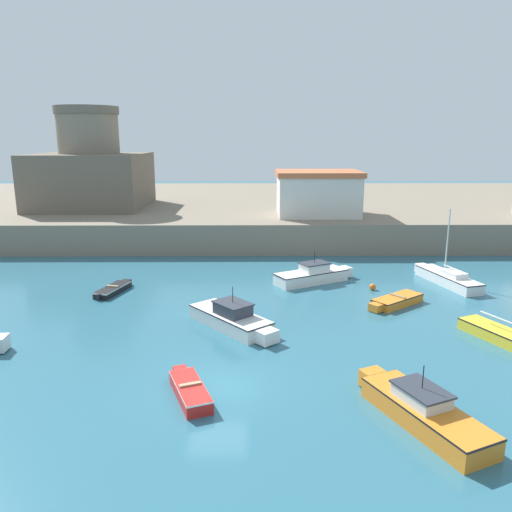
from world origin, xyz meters
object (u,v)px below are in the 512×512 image
(dinghy_orange_0, at_px, (396,301))
(dinghy_red_2, at_px, (190,390))
(harbor_shed_mid_row, at_px, (318,193))
(motorboat_white_7, at_px, (313,275))
(sailboat_white_6, at_px, (447,278))
(motorboat_white_5, at_px, (232,318))
(motorboat_orange_1, at_px, (422,409))
(mooring_buoy, at_px, (373,287))
(fortress, at_px, (91,172))
(dinghy_black_3, at_px, (113,289))

(dinghy_orange_0, height_order, dinghy_red_2, dinghy_red_2)
(harbor_shed_mid_row, bearing_deg, dinghy_orange_0, -82.31)
(motorboat_white_7, bearing_deg, sailboat_white_6, -3.31)
(motorboat_white_5, xyz_separation_m, harbor_shed_mid_row, (7.60, 22.95, 4.42))
(motorboat_orange_1, xyz_separation_m, mooring_buoy, (2.09, 16.43, -0.30))
(mooring_buoy, bearing_deg, dinghy_orange_0, -77.35)
(harbor_shed_mid_row, bearing_deg, sailboat_white_6, -62.67)
(dinghy_orange_0, xyz_separation_m, harbor_shed_mid_row, (-2.60, 19.25, 4.66))
(sailboat_white_6, xyz_separation_m, motorboat_white_7, (-9.60, 0.56, 0.08))
(motorboat_orange_1, relative_size, sailboat_white_6, 0.94)
(fortress, bearing_deg, harbor_shed_mid_row, -14.12)
(fortress, bearing_deg, motorboat_white_5, -60.49)
(dinghy_black_3, distance_m, sailboat_white_6, 23.60)
(mooring_buoy, bearing_deg, sailboat_white_6, 13.64)
(sailboat_white_6, height_order, fortress, fortress)
(motorboat_orange_1, distance_m, dinghy_red_2, 9.07)
(motorboat_orange_1, xyz_separation_m, motorboat_white_7, (-1.81, 18.37, 0.02))
(dinghy_red_2, xyz_separation_m, harbor_shed_mid_row, (9.06, 30.52, 4.65))
(dinghy_red_2, relative_size, sailboat_white_6, 0.56)
(mooring_buoy, xyz_separation_m, harbor_shed_mid_row, (-1.88, 16.05, 4.74))
(motorboat_orange_1, bearing_deg, fortress, 121.70)
(sailboat_white_6, distance_m, mooring_buoy, 5.87)
(mooring_buoy, distance_m, harbor_shed_mid_row, 16.84)
(sailboat_white_6, distance_m, harbor_shed_mid_row, 17.11)
(dinghy_red_2, relative_size, mooring_buoy, 8.22)
(dinghy_black_3, relative_size, motorboat_white_7, 0.63)
(fortress, relative_size, harbor_shed_mid_row, 1.42)
(motorboat_orange_1, relative_size, motorboat_white_5, 1.09)
(motorboat_white_7, bearing_deg, motorboat_white_5, -122.25)
(dinghy_black_3, distance_m, motorboat_white_7, 14.13)
(dinghy_orange_0, bearing_deg, mooring_buoy, 102.65)
(dinghy_black_3, bearing_deg, harbor_shed_mid_row, 45.86)
(motorboat_white_5, height_order, sailboat_white_6, sailboat_white_6)
(motorboat_white_5, distance_m, fortress, 33.84)
(dinghy_orange_0, height_order, mooring_buoy, dinghy_orange_0)
(motorboat_white_5, bearing_deg, sailboat_white_6, 28.62)
(dinghy_black_3, bearing_deg, motorboat_white_5, -37.89)
(dinghy_red_2, relative_size, motorboat_white_5, 0.65)
(fortress, bearing_deg, dinghy_black_3, -70.31)
(mooring_buoy, distance_m, fortress, 34.61)
(sailboat_white_6, xyz_separation_m, fortress, (-31.58, 20.70, 6.11))
(dinghy_orange_0, bearing_deg, dinghy_black_3, 171.39)
(motorboat_white_7, distance_m, harbor_shed_mid_row, 14.92)
(harbor_shed_mid_row, bearing_deg, motorboat_white_7, -98.16)
(dinghy_orange_0, relative_size, mooring_buoy, 8.88)
(motorboat_white_5, bearing_deg, dinghy_black_3, 142.11)
(dinghy_black_3, height_order, motorboat_white_7, motorboat_white_7)
(motorboat_white_7, bearing_deg, fortress, 137.49)
(motorboat_orange_1, xyz_separation_m, dinghy_black_3, (-15.75, 16.04, -0.29))
(dinghy_black_3, height_order, sailboat_white_6, sailboat_white_6)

